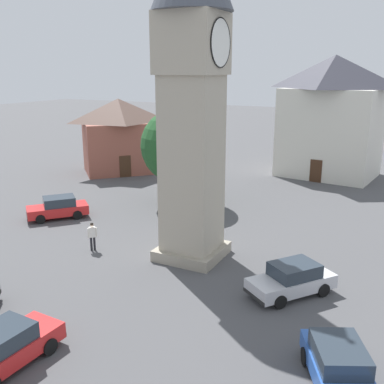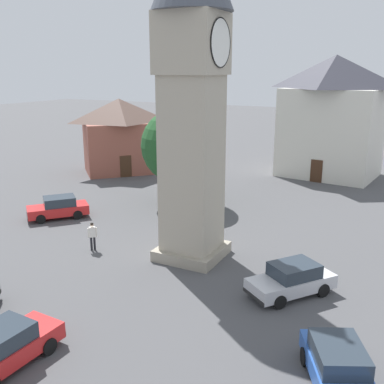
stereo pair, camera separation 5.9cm
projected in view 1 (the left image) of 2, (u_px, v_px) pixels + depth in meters
name	position (u px, v px, depth m)	size (l,w,h in m)	color
ground_plane	(192.00, 256.00, 25.16)	(200.00, 200.00, 0.00)	#4C4C4F
clock_tower	(192.00, 60.00, 22.34)	(4.10, 4.10, 18.20)	gray
car_blue_kerb	(339.00, 368.00, 14.60)	(4.45, 3.31, 1.53)	#2D5BB7
car_silver_kerb	(292.00, 279.00, 20.72)	(4.31, 3.82, 1.53)	silver
car_red_corner	(58.00, 208.00, 31.39)	(4.23, 3.97, 1.53)	red
car_white_side	(4.00, 348.00, 15.66)	(4.21, 1.97, 1.53)	red
pedestrian	(92.00, 234.00, 25.72)	(0.43, 0.41, 1.69)	black
tree	(178.00, 146.00, 33.89)	(5.65, 5.65, 7.36)	brown
building_shop_left	(119.00, 135.00, 44.82)	(8.89, 8.86, 7.34)	#995142
building_terrace_right	(331.00, 116.00, 42.73)	(8.11, 9.84, 11.43)	silver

